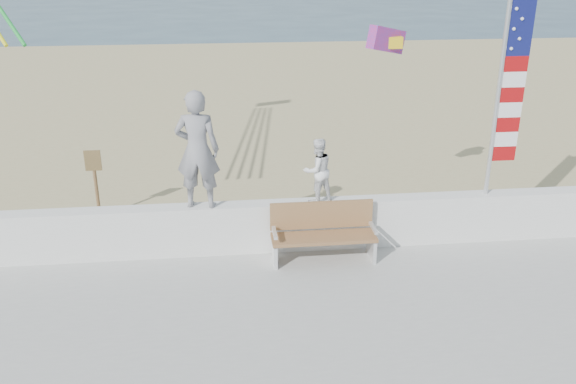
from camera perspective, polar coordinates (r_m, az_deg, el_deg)
The scene contains 9 objects.
ground at distance 9.45m, azimuth 0.02°, elevation -11.75°, with size 220.00×220.00×0.00m, color #2C4858.
sand at distance 17.63m, azimuth -3.29°, elevation 4.63°, with size 90.00×40.00×0.08m, color tan.
seawall at distance 10.88m, azimuth -1.17°, elevation -3.18°, with size 30.00×0.35×0.90m, color silver.
adult at distance 10.32m, azimuth -8.48°, elevation 3.92°, with size 0.74×0.49×2.04m, color gray.
child at distance 10.58m, azimuth 2.77°, elevation 2.04°, with size 0.56×0.43×1.14m, color white.
bench at distance 10.54m, azimuth 3.29°, elevation -3.72°, with size 1.80×0.57×1.00m.
flag at distance 11.19m, azimuth 19.71°, elevation 9.03°, with size 0.50×0.08×3.50m.
parafoil_kite at distance 12.01m, azimuth 9.29°, elevation 13.85°, with size 0.85×0.62×0.59m.
sign at distance 12.81m, azimuth -17.60°, elevation 1.21°, with size 0.32×0.07×1.46m.
Camera 1 is at (-0.89, -7.83, 5.21)m, focal length 38.00 mm.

